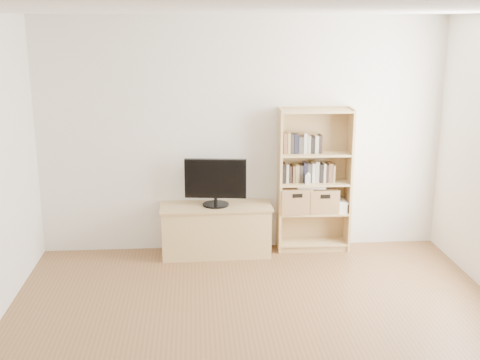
{
  "coord_description": "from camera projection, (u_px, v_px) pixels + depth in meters",
  "views": [
    {
      "loc": [
        -0.52,
        -4.04,
        2.51
      ],
      "look_at": [
        -0.07,
        1.9,
        0.95
      ],
      "focal_mm": 45.0,
      "sensor_mm": 36.0,
      "label": 1
    }
  ],
  "objects": [
    {
      "name": "books_row_upper",
      "position": [
        299.0,
        144.0,
        6.61
      ],
      "size": [
        0.36,
        0.14,
        0.19
      ],
      "primitive_type": "cube",
      "rotation": [
        0.0,
        0.0,
        0.02
      ],
      "color": "black",
      "rests_on": "bookshelf"
    },
    {
      "name": "ceiling",
      "position": [
        273.0,
        9.0,
        3.92
      ],
      "size": [
        4.5,
        5.0,
        0.01
      ],
      "primitive_type": "cube",
      "color": "white",
      "rests_on": "back_wall"
    },
    {
      "name": "back_wall",
      "position": [
        242.0,
        136.0,
        6.66
      ],
      "size": [
        4.5,
        0.02,
        2.6
      ],
      "primitive_type": "cube",
      "color": "white",
      "rests_on": "floor"
    },
    {
      "name": "books_row_mid",
      "position": [
        314.0,
        172.0,
        6.69
      ],
      "size": [
        0.86,
        0.19,
        0.23
      ],
      "primitive_type": "cube",
      "rotation": [
        0.0,
        0.0,
        -0.03
      ],
      "color": "black",
      "rests_on": "bookshelf"
    },
    {
      "name": "bookshelf",
      "position": [
        314.0,
        180.0,
        6.7
      ],
      "size": [
        0.81,
        0.3,
        1.62
      ],
      "primitive_type": "cube",
      "rotation": [
        0.0,
        0.0,
        -0.02
      ],
      "color": "tan",
      "rests_on": "floor"
    },
    {
      "name": "basket_right",
      "position": [
        323.0,
        200.0,
        6.76
      ],
      "size": [
        0.33,
        0.27,
        0.27
      ],
      "primitive_type": "cube",
      "rotation": [
        0.0,
        0.0,
        0.01
      ],
      "color": "olive",
      "rests_on": "bookshelf"
    },
    {
      "name": "tv_stand",
      "position": [
        216.0,
        231.0,
        6.68
      ],
      "size": [
        1.19,
        0.47,
        0.54
      ],
      "primitive_type": "cube",
      "rotation": [
        0.0,
        0.0,
        0.02
      ],
      "color": "tan",
      "rests_on": "floor"
    },
    {
      "name": "television",
      "position": [
        216.0,
        182.0,
        6.54
      ],
      "size": [
        0.67,
        0.13,
        0.53
      ],
      "primitive_type": "cube",
      "rotation": [
        0.0,
        0.0,
        -0.12
      ],
      "color": "black",
      "rests_on": "tv_stand"
    },
    {
      "name": "basket_left",
      "position": [
        295.0,
        199.0,
        6.74
      ],
      "size": [
        0.36,
        0.3,
        0.29
      ],
      "primitive_type": "cube",
      "rotation": [
        0.0,
        0.0,
        0.03
      ],
      "color": "olive",
      "rests_on": "bookshelf"
    },
    {
      "name": "laptop",
      "position": [
        311.0,
        186.0,
        6.71
      ],
      "size": [
        0.34,
        0.25,
        0.02
      ],
      "primitive_type": "cube",
      "rotation": [
        0.0,
        0.0,
        -0.12
      ],
      "color": "silver",
      "rests_on": "basket_left"
    },
    {
      "name": "baby_monitor",
      "position": [
        308.0,
        179.0,
        6.6
      ],
      "size": [
        0.06,
        0.05,
        0.11
      ],
      "primitive_type": "cube",
      "rotation": [
        0.0,
        0.0,
        -0.22
      ],
      "color": "white",
      "rests_on": "bookshelf"
    },
    {
      "name": "magazine_stack",
      "position": [
        338.0,
        206.0,
        6.79
      ],
      "size": [
        0.17,
        0.24,
        0.11
      ],
      "primitive_type": "cube",
      "rotation": [
        0.0,
        0.0,
        -0.03
      ],
      "color": "beige",
      "rests_on": "bookshelf"
    }
  ]
}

